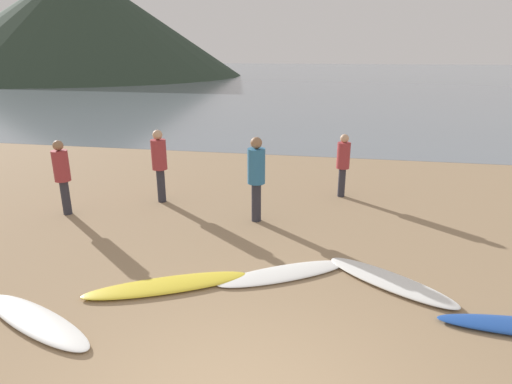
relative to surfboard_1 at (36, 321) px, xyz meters
name	(u,v)px	position (x,y,z in m)	size (l,w,h in m)	color
ground_plane	(307,169)	(2.95, 8.74, -0.14)	(120.00, 120.00, 0.20)	#997C5B
ocean_water	(333,75)	(2.95, 60.03, -0.04)	(140.00, 100.00, 0.01)	slate
headland_hill	(82,22)	(-30.42, 51.93, 6.95)	(42.34, 42.34, 13.99)	#28382B
surfboard_1	(36,321)	(0.00, 0.00, 0.00)	(2.18, 0.48, 0.08)	white
surfboard_2	(167,285)	(1.37, 1.17, 0.00)	(2.49, 0.51, 0.08)	yellow
surfboard_3	(283,273)	(3.07, 1.87, -0.01)	(2.22, 0.52, 0.06)	white
surfboard_4	(390,281)	(4.71, 1.91, 0.01)	(2.14, 0.56, 0.10)	white
person_0	(343,160)	(3.98, 6.01, 0.87)	(0.31, 0.31, 1.55)	#2D2D38
person_1	(256,173)	(2.21, 4.07, 1.02)	(0.36, 0.36, 1.79)	#2D2D38
person_2	(62,172)	(-1.95, 3.69, 0.93)	(0.33, 0.33, 1.64)	#2D2D38
person_3	(159,160)	(-0.22, 4.84, 0.97)	(0.35, 0.35, 1.72)	#2D2D38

